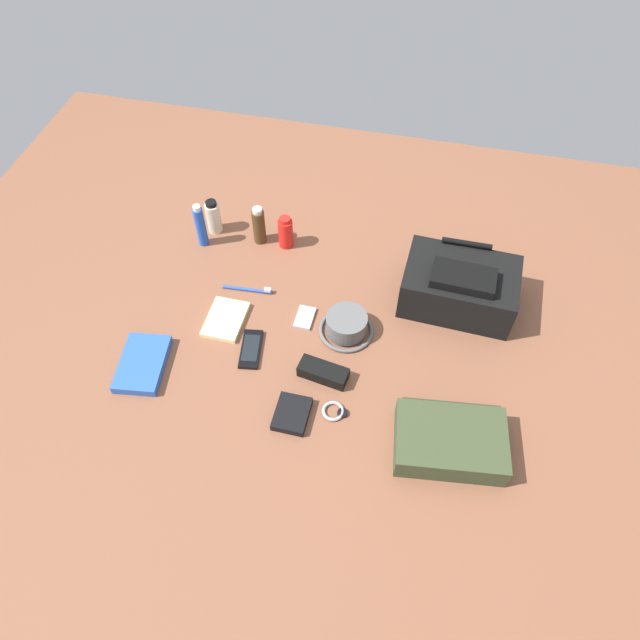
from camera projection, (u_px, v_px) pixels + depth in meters
ground_plane at (320, 330)px, 1.77m from camera, size 2.64×2.02×0.02m
backpack at (459, 286)px, 1.77m from camera, size 0.35×0.24×0.17m
toiletry_pouch at (450, 440)px, 1.50m from camera, size 0.30×0.26×0.08m
bucket_hat at (346, 325)px, 1.74m from camera, size 0.17×0.17×0.07m
deodorant_spray at (201, 226)px, 1.92m from camera, size 0.03×0.03×0.16m
lotion_bottle at (214, 217)px, 1.97m from camera, size 0.05×0.05×0.13m
cologne_bottle at (259, 226)px, 1.94m from camera, size 0.04×0.04×0.14m
sunscreen_spray at (286, 232)px, 1.93m from camera, size 0.05×0.05×0.12m
paperback_novel at (143, 364)px, 1.67m from camera, size 0.15×0.21×0.03m
cell_phone at (251, 349)px, 1.71m from camera, size 0.08×0.14×0.01m
media_player at (305, 318)px, 1.78m from camera, size 0.05×0.08×0.01m
wristwatch at (334, 411)px, 1.59m from camera, size 0.07×0.06×0.01m
toothbrush at (251, 290)px, 1.85m from camera, size 0.16×0.02×0.02m
wallet at (292, 414)px, 1.58m from camera, size 0.09×0.11×0.02m
notepad at (225, 319)px, 1.78m from camera, size 0.11×0.15×0.02m
sunglasses_case at (323, 372)px, 1.65m from camera, size 0.15×0.08×0.04m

